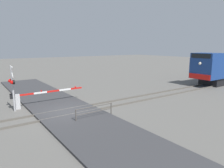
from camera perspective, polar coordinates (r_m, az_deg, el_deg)
The scene contains 7 objects.
ground_plane at distance 16.69m, azimuth -11.98°, elevation -7.80°, with size 160.00×160.00×0.00m, color #605E59.
rail_track_left at distance 17.30m, azimuth -12.93°, elevation -6.92°, with size 0.08×80.00×0.15m, color #59544C.
rail_track_right at distance 16.04m, azimuth -10.97°, elevation -8.23°, with size 0.08×80.00×0.15m, color #59544C.
road_surface at distance 16.67m, azimuth -11.99°, elevation -7.56°, with size 36.00×4.79×0.14m, color #38383A.
crossing_signal at distance 18.03m, azimuth -25.72°, elevation 0.01°, with size 1.18×0.33×3.64m.
crossing_gate at distance 18.99m, azimuth -22.01°, elevation -3.47°, with size 0.36×6.41×1.34m.
guard_railing at distance 14.99m, azimuth -4.85°, elevation -7.19°, with size 0.08×2.99×0.95m.
Camera 1 is at (14.66, -6.09, 5.15)m, focal length 33.29 mm.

